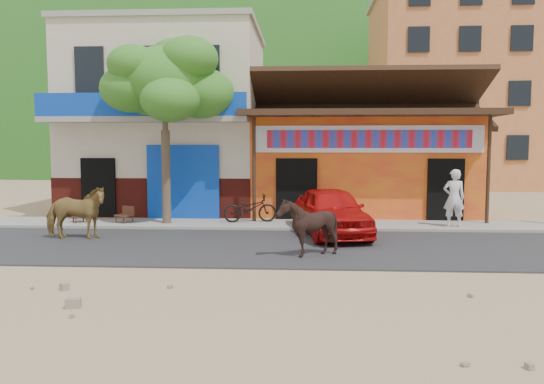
{
  "coord_description": "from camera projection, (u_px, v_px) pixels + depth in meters",
  "views": [
    {
      "loc": [
        -0.16,
        -11.06,
        2.66
      ],
      "look_at": [
        -1.0,
        3.0,
        1.4
      ],
      "focal_mm": 35.0,
      "sensor_mm": 36.0,
      "label": 1
    }
  ],
  "objects": [
    {
      "name": "apartment_front",
      "position": [
        447.0,
        93.0,
        34.02
      ],
      "size": [
        9.0,
        9.0,
        12.0
      ],
      "primitive_type": "cube",
      "color": "#CC723F",
      "rests_on": "ground"
    },
    {
      "name": "road",
      "position": [
        309.0,
        247.0,
        13.71
      ],
      "size": [
        60.0,
        5.0,
        0.04
      ],
      "primitive_type": "cube",
      "color": "#28282B",
      "rests_on": "ground"
    },
    {
      "name": "cafe_chair_left",
      "position": [
        124.0,
        207.0,
        17.25
      ],
      "size": [
        0.61,
        0.61,
        1.0
      ],
      "primitive_type": null,
      "rotation": [
        0.0,
        0.0,
        -0.39
      ],
      "color": "#4C2519",
      "rests_on": "sidewalk"
    },
    {
      "name": "cow_tan",
      "position": [
        75.0,
        213.0,
        14.69
      ],
      "size": [
        1.81,
        0.95,
        1.48
      ],
      "primitive_type": "imported",
      "rotation": [
        0.0,
        0.0,
        1.66
      ],
      "color": "olive",
      "rests_on": "road"
    },
    {
      "name": "cafe_chair_right",
      "position": [
        79.0,
        209.0,
        17.35
      ],
      "size": [
        0.56,
        0.56,
        0.86
      ],
      "primitive_type": null,
      "rotation": [
        0.0,
        0.0,
        0.66
      ],
      "color": "#452617",
      "rests_on": "sidewalk"
    },
    {
      "name": "scooter",
      "position": [
        250.0,
        208.0,
        17.41
      ],
      "size": [
        1.83,
        0.95,
        0.92
      ],
      "primitive_type": "imported",
      "rotation": [
        0.0,
        0.0,
        1.78
      ],
      "color": "black",
      "rests_on": "sidewalk"
    },
    {
      "name": "ground",
      "position": [
        311.0,
        271.0,
        11.22
      ],
      "size": [
        120.0,
        120.0,
        0.0
      ],
      "primitive_type": "plane",
      "color": "#9E825B",
      "rests_on": "ground"
    },
    {
      "name": "pedestrian",
      "position": [
        454.0,
        198.0,
        16.4
      ],
      "size": [
        0.68,
        0.46,
        1.79
      ],
      "primitive_type": "imported",
      "rotation": [
        0.0,
        0.0,
        3.09
      ],
      "color": "white",
      "rests_on": "sidewalk"
    },
    {
      "name": "hillside",
      "position": [
        305.0,
        83.0,
        79.76
      ],
      "size": [
        100.0,
        40.0,
        24.0
      ],
      "primitive_type": "ellipsoid",
      "color": "#194C14",
      "rests_on": "ground"
    },
    {
      "name": "sidewalk",
      "position": [
        308.0,
        225.0,
        17.18
      ],
      "size": [
        60.0,
        2.0,
        0.12
      ],
      "primitive_type": "cube",
      "color": "gray",
      "rests_on": "ground"
    },
    {
      "name": "cafe_building",
      "position": [
        170.0,
        124.0,
        21.18
      ],
      "size": [
        7.0,
        6.0,
        7.0
      ],
      "primitive_type": "cube",
      "color": "beige",
      "rests_on": "ground"
    },
    {
      "name": "dance_club",
      "position": [
        358.0,
        167.0,
        20.89
      ],
      "size": [
        8.0,
        6.0,
        3.6
      ],
      "primitive_type": "cube",
      "color": "orange",
      "rests_on": "ground"
    },
    {
      "name": "cow_dark",
      "position": [
        308.0,
        227.0,
        12.44
      ],
      "size": [
        1.49,
        1.39,
        1.4
      ],
      "primitive_type": "imported",
      "rotation": [
        0.0,
        0.0,
        -1.81
      ],
      "color": "black",
      "rests_on": "road"
    },
    {
      "name": "red_car",
      "position": [
        331.0,
        211.0,
        15.35
      ],
      "size": [
        2.45,
        4.36,
        1.4
      ],
      "primitive_type": "imported",
      "rotation": [
        0.0,
        0.0,
        0.2
      ],
      "color": "red",
      "rests_on": "road"
    },
    {
      "name": "tree",
      "position": [
        165.0,
        130.0,
        16.98
      ],
      "size": [
        3.0,
        3.0,
        6.0
      ],
      "primitive_type": null,
      "color": "#2D721E",
      "rests_on": "sidewalk"
    }
  ]
}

